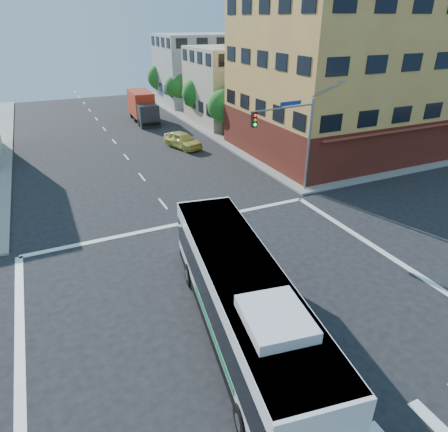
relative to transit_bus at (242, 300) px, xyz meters
name	(u,v)px	position (x,y,z in m)	size (l,w,h in m)	color
ground	(247,311)	(1.01, 1.35, -1.91)	(120.00, 120.00, 0.00)	black
sidewalk_ne	(344,107)	(36.01, 36.35, -1.84)	(50.00, 50.00, 0.15)	gray
corner_building_ne	(342,90)	(20.99, 19.83, 3.98)	(18.10, 15.44, 14.00)	gold
building_east_near	(241,85)	(17.99, 35.33, 2.60)	(12.06, 10.06, 9.00)	tan
building_east_far	(200,69)	(17.99, 49.33, 3.10)	(12.06, 10.06, 10.00)	#AAABA5
signal_mast_ne	(292,130)	(10.09, 11.97, 3.07)	(7.91, 1.13, 8.07)	gray
street_tree_a	(225,104)	(12.91, 29.27, 1.68)	(3.60, 3.60, 5.53)	#342113
street_tree_b	(198,92)	(12.91, 37.27, 1.84)	(3.80, 3.80, 5.79)	#342113
street_tree_c	(177,85)	(12.91, 45.27, 1.55)	(3.40, 3.40, 5.29)	#342113
street_tree_d	(161,76)	(12.91, 53.27, 1.97)	(4.00, 4.00, 6.03)	#342113
transit_bus	(242,300)	(0.00, 0.00, 0.00)	(4.85, 13.47, 3.91)	black
box_truck	(143,108)	(6.42, 40.19, -0.13)	(2.73, 8.24, 3.67)	#252529
parked_car	(183,140)	(7.04, 26.93, -1.10)	(1.92, 4.77, 1.62)	#D4C750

